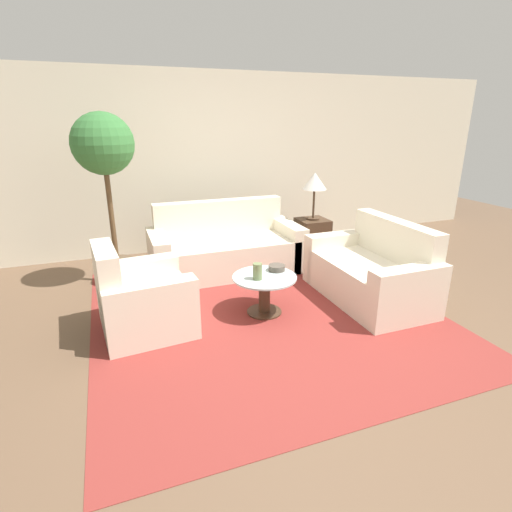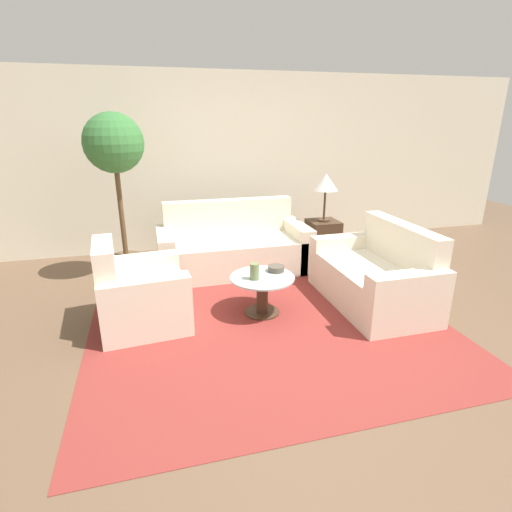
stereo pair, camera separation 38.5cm
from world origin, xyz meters
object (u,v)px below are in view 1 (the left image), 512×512
(coffee_table, at_px, (264,289))
(bowl, at_px, (277,268))
(table_lamp, at_px, (315,182))
(sofa_main, at_px, (225,249))
(loveseat, at_px, (373,273))
(potted_plant, at_px, (105,162))
(armchair, at_px, (139,302))
(vase, at_px, (257,271))

(coffee_table, bearing_deg, bowl, 30.96)
(table_lamp, relative_size, bowl, 3.73)
(bowl, bearing_deg, sofa_main, 99.25)
(loveseat, height_order, coffee_table, loveseat)
(loveseat, relative_size, bowl, 8.53)
(potted_plant, bearing_deg, table_lamp, -1.30)
(loveseat, xyz_separation_m, coffee_table, (-1.29, 0.07, -0.02))
(sofa_main, bearing_deg, armchair, -133.92)
(sofa_main, height_order, bowl, sofa_main)
(vase, bearing_deg, coffee_table, 26.30)
(sofa_main, height_order, coffee_table, sofa_main)
(armchair, bearing_deg, potted_plant, 1.33)
(table_lamp, height_order, bowl, table_lamp)
(armchair, relative_size, bowl, 5.40)
(armchair, relative_size, potted_plant, 0.47)
(table_lamp, bearing_deg, sofa_main, 179.45)
(coffee_table, relative_size, table_lamp, 1.01)
(armchair, bearing_deg, coffee_table, -99.73)
(sofa_main, height_order, loveseat, sofa_main)
(sofa_main, height_order, armchair, sofa_main)
(vase, bearing_deg, sofa_main, 87.11)
(bowl, bearing_deg, armchair, -179.62)
(potted_plant, bearing_deg, armchair, -83.49)
(armchair, xyz_separation_m, vase, (1.15, -0.15, 0.21))
(table_lamp, height_order, vase, table_lamp)
(sofa_main, xyz_separation_m, armchair, (-1.22, -1.27, -0.00))
(coffee_table, height_order, table_lamp, table_lamp)
(table_lamp, distance_m, bowl, 1.78)
(vase, bearing_deg, armchair, 172.75)
(armchair, bearing_deg, vase, -102.43)
(armchair, relative_size, vase, 5.63)
(coffee_table, distance_m, table_lamp, 2.04)
(potted_plant, distance_m, bowl, 2.29)
(vase, bearing_deg, table_lamp, 45.72)
(bowl, bearing_deg, potted_plant, 140.35)
(armchair, bearing_deg, table_lamp, -68.67)
(vase, bearing_deg, loveseat, -0.80)
(table_lamp, relative_size, vase, 3.90)
(table_lamp, bearing_deg, armchair, -153.49)
(sofa_main, height_order, table_lamp, table_lamp)
(armchair, relative_size, loveseat, 0.63)
(potted_plant, bearing_deg, vase, -48.36)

